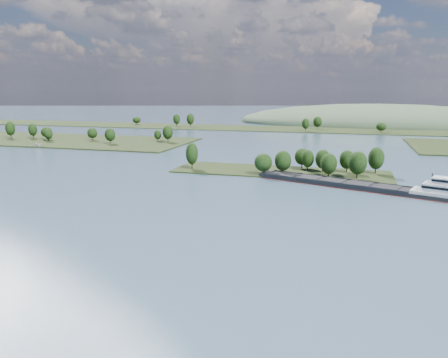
% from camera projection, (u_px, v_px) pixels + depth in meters
% --- Properties ---
extents(ground, '(1800.00, 1800.00, 0.00)m').
position_uv_depth(ground, '(253.00, 204.00, 148.02)').
color(ground, '#334359').
rests_on(ground, ground).
extents(tree_island, '(100.00, 30.02, 13.88)m').
position_uv_depth(tree_island, '(297.00, 165.00, 200.32)').
color(tree_island, black).
rests_on(tree_island, ground).
extents(left_bank, '(300.00, 80.00, 14.70)m').
position_uv_depth(left_bank, '(7.00, 137.00, 341.80)').
color(left_bank, black).
rests_on(left_bank, ground).
extents(back_shoreline, '(900.00, 60.00, 15.06)m').
position_uv_depth(back_shoreline, '(327.00, 130.00, 408.51)').
color(back_shoreline, black).
rests_on(back_shoreline, ground).
extents(hill_west, '(320.00, 160.00, 44.00)m').
position_uv_depth(hill_west, '(378.00, 124.00, 488.95)').
color(hill_west, '#3B4F36').
rests_on(hill_west, ground).
extents(cargo_barge, '(78.13, 35.10, 10.75)m').
position_uv_depth(cargo_barge, '(365.00, 186.00, 170.22)').
color(cargo_barge, black).
rests_on(cargo_barge, ground).
extents(motorboat, '(7.15, 4.86, 2.59)m').
position_uv_depth(motorboat, '(38.00, 145.00, 292.47)').
color(motorboat, silver).
rests_on(motorboat, ground).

